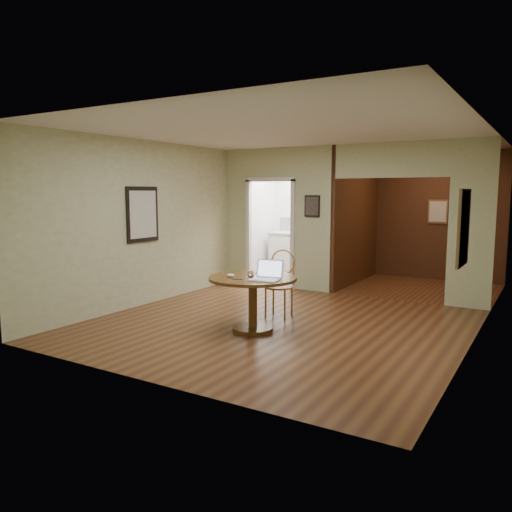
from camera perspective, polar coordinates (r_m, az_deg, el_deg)
The scene contains 11 objects.
floor at distance 7.10m, azimuth 2.26°, elevation -7.89°, with size 5.00×5.00×0.00m, color #4E2616.
room_shell at distance 9.87m, azimuth 8.61°, elevation 3.92°, with size 5.20×7.50×5.00m.
dining_table at distance 6.70m, azimuth -0.37°, elevation -4.00°, with size 1.18×1.18×0.74m.
chair at distance 7.51m, azimuth 2.82°, elevation -2.69°, with size 0.47×0.47×1.00m.
open_laptop at distance 6.44m, azimuth 1.25°, elevation -2.15°, with size 0.40×0.36×0.26m.
closed_laptop at distance 6.91m, azimuth 1.20°, elevation -1.93°, with size 0.35×0.22×0.03m, color #BABABF.
mouse at distance 6.63m, azimuth -2.93°, elevation -2.24°, with size 0.12×0.07×0.05m, color white.
wine_glass at distance 6.55m, azimuth -0.60°, elevation -2.14°, with size 0.09×0.09×0.10m, color white, non-canonical shape.
pen at distance 6.46m, azimuth -2.18°, elevation -2.68°, with size 0.01×0.01×0.14m, color navy.
kitchen_cabinet at distance 11.30m, azimuth 6.54°, elevation 0.24°, with size 2.06×0.60×0.94m.
grocery_bag at distance 11.14m, azimuth 7.72°, elevation 3.40°, with size 0.34×0.29×0.34m, color beige.
Camera 1 is at (3.29, -6.01, 1.87)m, focal length 35.00 mm.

